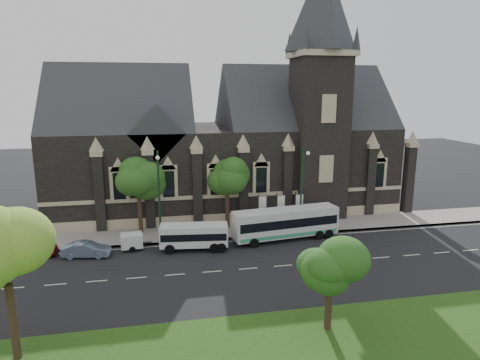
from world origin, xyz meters
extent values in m
plane|color=black|center=(0.00, 0.00, 0.00)|extent=(160.00, 160.00, 0.00)
cube|color=gray|center=(0.00, 9.50, 0.07)|extent=(80.00, 5.00, 0.15)
cube|color=black|center=(4.00, 19.50, 5.00)|extent=(40.00, 15.00, 10.00)
cube|color=#2A2C31|center=(-8.00, 19.50, 10.00)|extent=(16.00, 15.00, 15.00)
cube|color=#2A2C31|center=(14.00, 19.50, 10.00)|extent=(20.00, 15.00, 15.00)
cube|color=#2A2C31|center=(-4.00, 15.00, 10.00)|extent=(6.00, 6.00, 6.00)
cube|color=black|center=(14.00, 13.50, 9.00)|extent=(5.50, 5.50, 18.00)
cube|color=tan|center=(14.00, 13.50, 18.20)|extent=(6.20, 6.20, 0.60)
pyramid|color=#2A2C31|center=(14.00, 13.50, 23.50)|extent=(8.40, 8.40, 10.00)
cube|color=tan|center=(4.00, 11.96, 3.20)|extent=(40.00, 0.22, 0.40)
cube|color=tan|center=(4.00, 11.96, 0.60)|extent=(40.00, 0.25, 1.20)
cube|color=black|center=(2.00, 11.82, 4.80)|extent=(1.20, 0.12, 2.80)
cylinder|color=black|center=(-12.00, -9.00, 2.20)|extent=(0.44, 0.44, 4.40)
sphere|color=olive|center=(-12.00, -9.00, 6.22)|extent=(4.16, 4.16, 4.16)
sphere|color=olive|center=(-11.22, -8.22, 7.00)|extent=(3.12, 3.12, 3.12)
cylinder|color=black|center=(6.00, -9.50, 1.54)|extent=(0.44, 0.44, 3.08)
sphere|color=#265A1C|center=(6.00, -9.50, 4.48)|extent=(3.20, 3.20, 3.20)
sphere|color=#265A1C|center=(6.60, -8.90, 5.08)|extent=(2.40, 2.40, 2.40)
cylinder|color=black|center=(3.00, 10.50, 1.98)|extent=(0.44, 0.44, 3.96)
sphere|color=#265A1C|center=(3.00, 10.50, 5.64)|extent=(3.84, 3.84, 3.84)
sphere|color=#265A1C|center=(3.72, 11.22, 6.36)|extent=(2.88, 2.88, 2.88)
cylinder|color=black|center=(-6.00, 10.50, 1.98)|extent=(0.44, 0.44, 3.96)
sphere|color=#265A1C|center=(-6.00, 10.50, 5.57)|extent=(3.68, 3.68, 3.68)
sphere|color=#265A1C|center=(-5.31, 11.19, 6.26)|extent=(2.76, 2.76, 2.76)
cylinder|color=black|center=(10.00, 7.30, 4.50)|extent=(0.20, 0.20, 9.00)
cylinder|color=black|center=(10.00, 6.50, 8.70)|extent=(0.10, 1.60, 0.10)
sphere|color=silver|center=(10.00, 5.70, 8.60)|extent=(0.36, 0.36, 0.36)
cylinder|color=black|center=(-4.00, 7.30, 4.50)|extent=(0.20, 0.20, 9.00)
cylinder|color=black|center=(-4.00, 6.50, 8.70)|extent=(0.10, 1.60, 0.10)
sphere|color=silver|center=(-4.00, 5.70, 8.60)|extent=(0.36, 0.36, 0.36)
cylinder|color=black|center=(6.00, 9.00, 2.00)|extent=(0.10, 0.10, 4.00)
cube|color=white|center=(6.45, 9.00, 2.60)|extent=(0.80, 0.04, 2.20)
cylinder|color=black|center=(8.00, 9.00, 2.00)|extent=(0.10, 0.10, 4.00)
cube|color=white|center=(8.45, 9.00, 2.60)|extent=(0.80, 0.04, 2.20)
cylinder|color=black|center=(10.00, 9.00, 2.00)|extent=(0.10, 0.10, 4.00)
cube|color=white|center=(10.45, 9.00, 2.60)|extent=(0.80, 0.04, 2.20)
cube|color=silver|center=(8.06, 6.06, 1.77)|extent=(10.76, 3.57, 2.63)
cube|color=black|center=(8.06, 6.06, 1.91)|extent=(10.35, 3.55, 0.86)
cube|color=#369560|center=(8.06, 6.06, 0.75)|extent=(10.35, 3.54, 0.35)
cylinder|color=black|center=(4.54, 4.49, 0.45)|extent=(0.93, 0.40, 0.90)
cylinder|color=black|center=(4.25, 6.67, 0.45)|extent=(0.93, 0.40, 0.90)
cylinder|color=black|center=(11.35, 5.39, 0.45)|extent=(0.93, 0.40, 0.90)
cylinder|color=black|center=(11.06, 7.57, 0.45)|extent=(0.93, 0.40, 0.90)
cylinder|color=black|center=(12.40, 5.52, 0.45)|extent=(0.93, 0.40, 0.90)
cylinder|color=black|center=(12.11, 7.71, 0.45)|extent=(0.93, 0.40, 0.90)
cube|color=silver|center=(-1.01, 5.10, 1.42)|extent=(6.35, 2.64, 1.93)
cube|color=black|center=(-1.01, 5.10, 1.48)|extent=(6.11, 2.65, 0.67)
cylinder|color=black|center=(-3.26, 4.38, 0.45)|extent=(0.93, 0.38, 0.90)
cylinder|color=black|center=(-3.04, 6.31, 0.45)|extent=(0.93, 0.38, 0.90)
cylinder|color=black|center=(0.72, 3.92, 0.45)|extent=(0.93, 0.38, 0.90)
cylinder|color=black|center=(0.94, 5.85, 0.45)|extent=(0.93, 0.38, 0.90)
cylinder|color=black|center=(1.33, 3.85, 0.45)|extent=(0.93, 0.38, 0.90)
cylinder|color=black|center=(1.56, 5.78, 0.45)|extent=(0.93, 0.38, 0.90)
cube|color=silver|center=(-6.67, 6.20, 0.87)|extent=(2.08, 1.64, 1.26)
cylinder|color=black|center=(-6.59, 5.48, 0.27)|extent=(0.56, 0.25, 0.54)
cylinder|color=black|center=(-6.74, 6.92, 0.27)|extent=(0.56, 0.25, 0.54)
cylinder|color=black|center=(-5.41, 6.33, 0.53)|extent=(1.17, 0.20, 0.08)
imported|color=slate|center=(-10.50, 5.19, 0.68)|extent=(4.30, 2.00, 1.36)
imported|color=maroon|center=(-15.26, 6.06, 0.75)|extent=(4.50, 2.07, 1.49)
camera|label=1|loc=(-3.85, -31.46, 14.57)|focal=31.28mm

